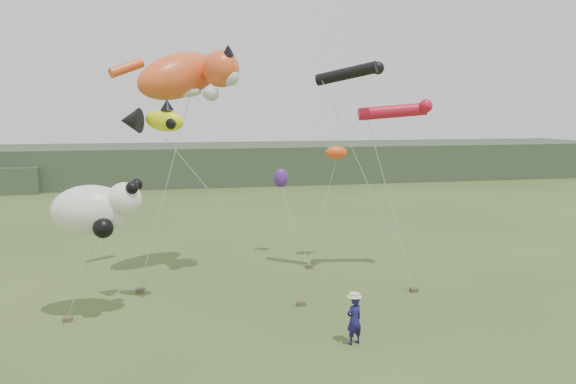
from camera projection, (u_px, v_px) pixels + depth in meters
The scene contains 9 objects.
ground at pixel (331, 343), 19.12m from camera, with size 120.00×120.00×0.00m, color #385123.
headland at pixel (192, 164), 61.52m from camera, with size 90.00×13.00×4.00m.
festival_attendant at pixel (354, 320), 18.96m from camera, with size 0.62×0.41×1.70m, color #1B1552.
sandbag_anchors at pixel (253, 292), 24.20m from camera, with size 14.56×5.50×0.17m.
cat_kite at pixel (188, 75), 25.48m from camera, with size 5.86×4.33×3.07m.
fish_kite at pixel (152, 120), 21.27m from camera, with size 2.66×1.74×1.30m.
tube_kites at pixel (379, 94), 25.87m from camera, with size 5.41×2.34×2.65m.
panda_kite at pixel (96, 209), 20.89m from camera, with size 3.35×2.17×2.08m.
misc_kites at pixel (310, 165), 29.47m from camera, with size 3.52×2.44×2.31m.
Camera 1 is at (-5.11, -17.49, 7.90)m, focal length 35.00 mm.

